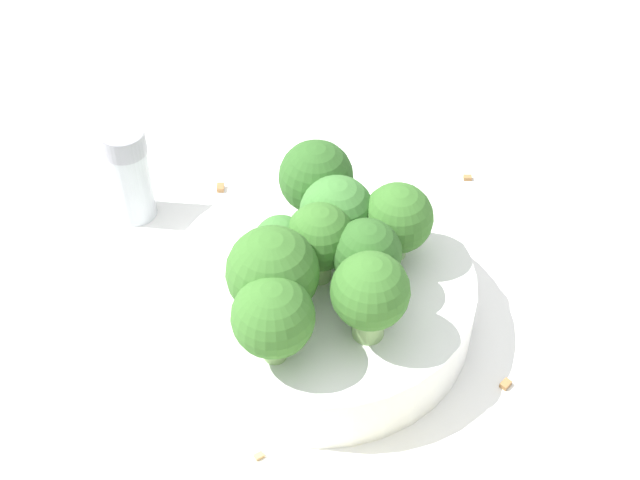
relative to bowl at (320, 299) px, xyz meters
The scene contains 16 objects.
ground_plane 0.02m from the bowl, ahead, with size 3.00×3.00×0.00m, color white.
bowl is the anchor object (origin of this frame).
broccoli_floret_0 0.06m from the bowl, 87.46° to the left, with size 0.04×0.04×0.05m.
broccoli_floret_1 0.07m from the bowl, 54.67° to the left, with size 0.04×0.04×0.06m.
broccoli_floret_2 0.07m from the bowl, 154.81° to the right, with size 0.05×0.05×0.05m.
broccoli_floret_3 0.05m from the bowl, 68.39° to the right, with size 0.03×0.03×0.05m.
broccoli_floret_4 0.05m from the bowl, 65.34° to the left, with size 0.04×0.04×0.05m.
broccoli_floret_5 0.08m from the bowl, ahead, with size 0.05×0.05×0.06m.
broccoli_floret_6 0.07m from the bowl, 17.82° to the right, with size 0.05×0.05×0.06m.
broccoli_floret_7 0.06m from the bowl, behind, with size 0.05×0.05×0.05m.
broccoli_floret_8 0.07m from the bowl, 135.91° to the left, with size 0.04×0.04×0.05m.
pepper_shaker 0.16m from the bowl, 104.47° to the right, with size 0.03×0.03×0.07m.
almond_crumb_0 0.11m from the bowl, ahead, with size 0.01×0.00×0.01m, color tan.
almond_crumb_1 0.12m from the bowl, 87.56° to the left, with size 0.01×0.00×0.01m, color olive.
almond_crumb_2 0.14m from the bowl, 126.85° to the right, with size 0.01×0.01×0.01m, color olive.
almond_crumb_3 0.17m from the bowl, 163.69° to the left, with size 0.01×0.00×0.01m, color olive.
Camera 1 is at (0.34, 0.14, 0.43)m, focal length 50.00 mm.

